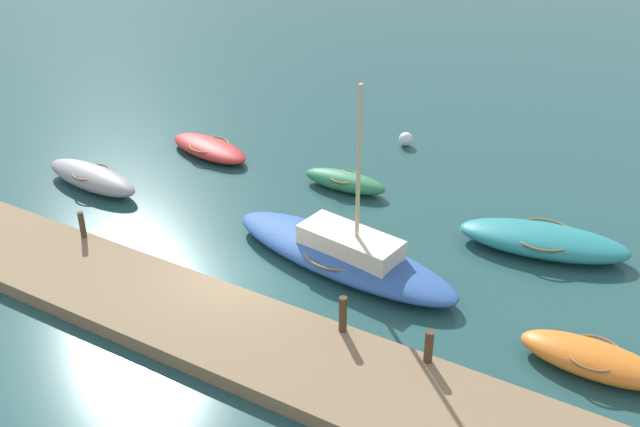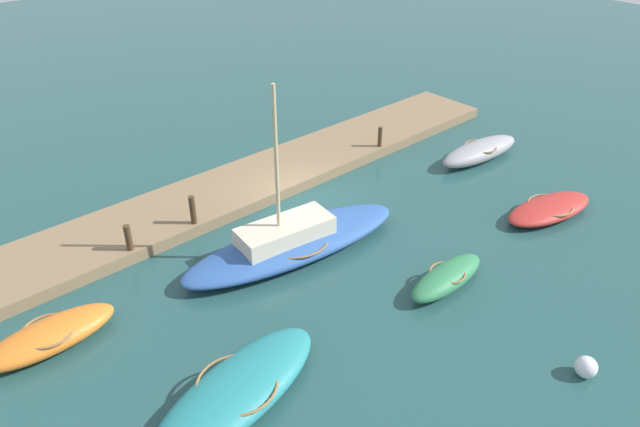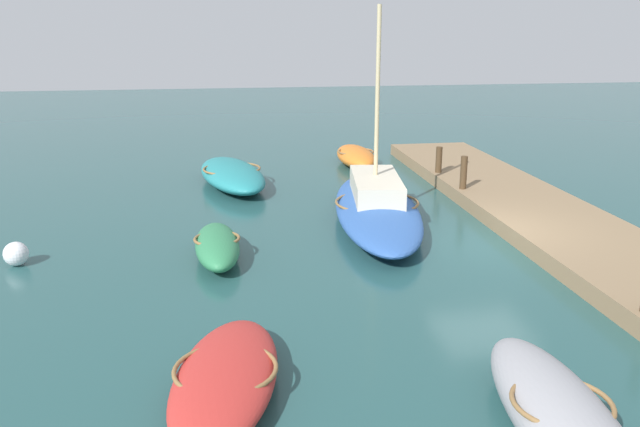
# 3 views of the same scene
# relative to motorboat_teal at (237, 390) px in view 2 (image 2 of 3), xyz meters

# --- Properties ---
(ground_plane) EXTENTS (84.00, 84.00, 0.00)m
(ground_plane) POSITION_rel_motorboat_teal_xyz_m (-7.23, -6.28, -0.39)
(ground_plane) COLOR #234C4C
(dock_platform) EXTENTS (23.77, 3.23, 0.42)m
(dock_platform) POSITION_rel_motorboat_teal_xyz_m (-7.23, -8.44, -0.18)
(dock_platform) COLOR #846B4C
(dock_platform) RESTS_ON ground_plane
(motorboat_teal) EXTENTS (5.43, 2.87, 0.77)m
(motorboat_teal) POSITION_rel_motorboat_teal_xyz_m (0.00, 0.00, 0.00)
(motorboat_teal) COLOR teal
(motorboat_teal) RESTS_ON ground_plane
(dinghy_green) EXTENTS (3.18, 1.15, 0.66)m
(dinghy_green) POSITION_rel_motorboat_teal_xyz_m (-7.31, 0.54, -0.06)
(dinghy_green) COLOR #2D7A4C
(dinghy_green) RESTS_ON ground_plane
(sailboat_blue) EXTENTS (8.10, 3.30, 5.89)m
(sailboat_blue) POSITION_rel_motorboat_teal_xyz_m (-4.94, -3.90, 0.09)
(sailboat_blue) COLOR #2D569E
(sailboat_blue) RESTS_ON ground_plane
(rowboat_orange) EXTENTS (3.61, 1.42, 0.71)m
(rowboat_orange) POSITION_rel_motorboat_teal_xyz_m (2.63, -4.88, -0.03)
(rowboat_orange) COLOR orange
(rowboat_orange) RESTS_ON ground_plane
(rowboat_grey) EXTENTS (4.39, 1.64, 0.81)m
(rowboat_grey) POSITION_rel_motorboat_teal_xyz_m (-15.24, -3.94, 0.02)
(rowboat_grey) COLOR #939399
(rowboat_grey) RESTS_ON ground_plane
(rowboat_red) EXTENTS (4.04, 2.21, 0.56)m
(rowboat_red) POSITION_rel_motorboat_teal_xyz_m (-13.34, 0.44, -0.11)
(rowboat_red) COLOR #B72D28
(rowboat_red) RESTS_ON ground_plane
(mooring_post_west) EXTENTS (0.18, 0.18, 0.87)m
(mooring_post_west) POSITION_rel_motorboat_teal_xyz_m (-12.40, -7.08, 0.46)
(mooring_post_west) COLOR #47331E
(mooring_post_west) RESTS_ON dock_platform
(mooring_post_mid_west) EXTENTS (0.21, 0.21, 1.03)m
(mooring_post_mid_west) POSITION_rel_motorboat_teal_xyz_m (-3.21, -7.08, 0.54)
(mooring_post_mid_west) COLOR #47331E
(mooring_post_mid_west) RESTS_ON dock_platform
(mooring_post_mid_east) EXTENTS (0.22, 0.22, 0.89)m
(mooring_post_mid_east) POSITION_rel_motorboat_teal_xyz_m (-0.84, -7.08, 0.47)
(mooring_post_mid_east) COLOR #47331E
(mooring_post_mid_east) RESTS_ON dock_platform
(marker_buoy) EXTENTS (0.57, 0.57, 0.57)m
(marker_buoy) POSITION_rel_motorboat_teal_xyz_m (-7.03, 5.15, -0.11)
(marker_buoy) COLOR silver
(marker_buoy) RESTS_ON ground_plane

